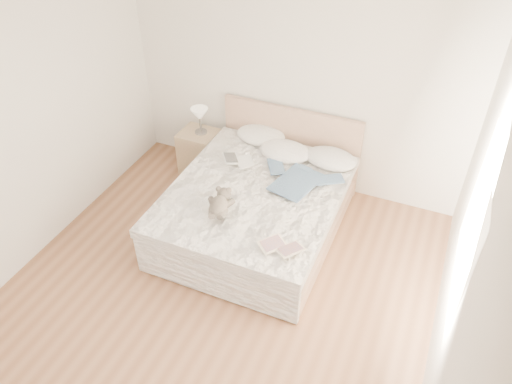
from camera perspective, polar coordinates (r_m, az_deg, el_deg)
floor at (r=4.91m, az=-5.30°, el=-12.69°), size 4.00×4.50×0.00m
ceiling at (r=3.29m, az=-8.17°, el=18.30°), size 4.00×4.50×0.00m
wall_back at (r=5.71m, az=4.56°, el=12.83°), size 4.00×0.02×2.70m
wall_left at (r=5.11m, az=-26.66°, el=5.25°), size 0.02×4.50×2.70m
wall_right at (r=3.63m, az=22.83°, el=-8.14°), size 0.02×4.50×2.70m
window at (r=3.79m, az=23.40°, el=-3.95°), size 0.02×1.30×1.10m
bed at (r=5.44m, az=0.27°, el=-1.64°), size 1.72×2.14×1.00m
nightstand at (r=6.38m, az=-6.45°, el=4.61°), size 0.46×0.41×0.56m
table_lamp at (r=6.11m, az=-6.45°, el=8.68°), size 0.26×0.26×0.33m
pillow_left at (r=5.99m, az=0.57°, el=6.51°), size 0.60×0.43×0.18m
pillow_middle at (r=5.71m, az=3.32°, el=4.68°), size 0.61×0.43×0.18m
pillow_right at (r=5.64m, az=8.53°, el=3.80°), size 0.62×0.45×0.18m
blouse at (r=5.26m, az=4.65°, el=1.13°), size 0.74×0.77×0.02m
photo_book at (r=5.57m, az=-2.09°, el=3.63°), size 0.43×0.41×0.03m
childrens_book at (r=4.52m, az=2.90°, el=-6.33°), size 0.43×0.41×0.02m
teddy_bear at (r=4.87m, az=-4.27°, el=-2.10°), size 0.31×0.38×0.18m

